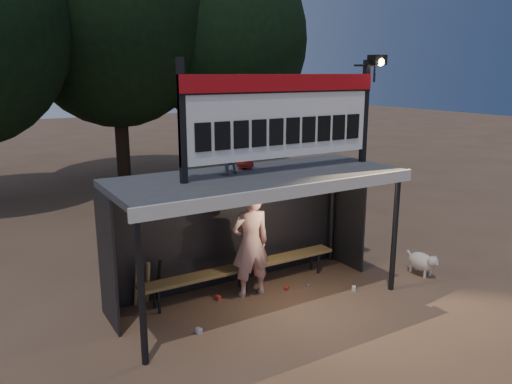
{
  "coord_description": "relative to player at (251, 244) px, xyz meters",
  "views": [
    {
      "loc": [
        -4.29,
        -7.08,
        4.01
      ],
      "look_at": [
        0.2,
        0.4,
        1.9
      ],
      "focal_mm": 35.0,
      "sensor_mm": 36.0,
      "label": 1
    }
  ],
  "objects": [
    {
      "name": "litter",
      "position": [
        0.3,
        -0.38,
        -0.96
      ],
      "size": [
        3.27,
        1.07,
        0.08
      ],
      "color": "red",
      "rests_on": "ground"
    },
    {
      "name": "child_b",
      "position": [
        0.04,
        0.26,
        1.74
      ],
      "size": [
        0.48,
        0.45,
        0.83
      ],
      "primitive_type": "imported",
      "rotation": [
        0.0,
        0.0,
        2.52
      ],
      "color": "#B2211B",
      "rests_on": "dugout_shelter"
    },
    {
      "name": "ground",
      "position": [
        -0.0,
        -0.26,
        -1.0
      ],
      "size": [
        80.0,
        80.0,
        0.0
      ],
      "primitive_type": "plane",
      "color": "brown",
      "rests_on": "ground"
    },
    {
      "name": "tree_mid",
      "position": [
        1.0,
        11.24,
        5.17
      ],
      "size": [
        7.22,
        7.22,
        10.36
      ],
      "color": "black",
      "rests_on": "ground"
    },
    {
      "name": "player",
      "position": [
        0.0,
        0.0,
        0.0
      ],
      "size": [
        0.78,
        0.55,
        2.0
      ],
      "primitive_type": "imported",
      "rotation": [
        0.0,
        0.0,
        3.03
      ],
      "color": "white",
      "rests_on": "ground"
    },
    {
      "name": "scoreboard_assembly",
      "position": [
        0.55,
        -0.27,
        2.33
      ],
      "size": [
        4.1,
        0.27,
        1.99
      ],
      "color": "black",
      "rests_on": "dugout_shelter"
    },
    {
      "name": "bench",
      "position": [
        -0.0,
        0.29,
        -0.57
      ],
      "size": [
        4.0,
        0.35,
        0.48
      ],
      "color": "olive",
      "rests_on": "ground"
    },
    {
      "name": "dog",
      "position": [
        3.45,
        -0.98,
        -0.72
      ],
      "size": [
        0.36,
        0.81,
        0.49
      ],
      "color": "beige",
      "rests_on": "ground"
    },
    {
      "name": "tree_right",
      "position": [
        5.0,
        10.24,
        4.19
      ],
      "size": [
        6.08,
        6.08,
        8.72
      ],
      "color": "black",
      "rests_on": "ground"
    },
    {
      "name": "bats",
      "position": [
        -1.76,
        0.56,
        -0.57
      ],
      "size": [
        0.48,
        0.32,
        0.84
      ],
      "color": "#A7834E",
      "rests_on": "ground"
    },
    {
      "name": "dugout_shelter",
      "position": [
        -0.0,
        -0.02,
        0.85
      ],
      "size": [
        5.1,
        2.08,
        2.32
      ],
      "color": "#373739",
      "rests_on": "ground"
    },
    {
      "name": "child_a",
      "position": [
        -0.48,
        0.02,
        1.77
      ],
      "size": [
        0.51,
        0.45,
        0.9
      ],
      "primitive_type": "imported",
      "rotation": [
        0.0,
        0.0,
        3.43
      ],
      "color": "gray",
      "rests_on": "dugout_shelter"
    }
  ]
}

